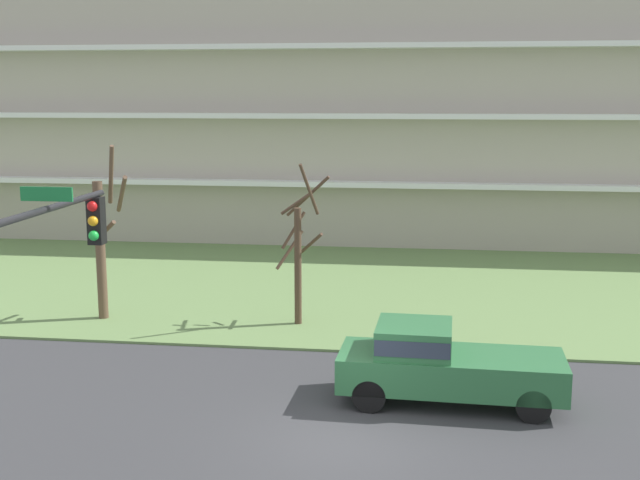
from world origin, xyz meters
name	(u,v)px	position (x,y,z in m)	size (l,w,h in m)	color
ground	(342,441)	(0.00, 0.00, 0.00)	(160.00, 160.00, 0.00)	#38383A
grass_lawn_strip	(379,287)	(0.00, 14.00, 0.04)	(80.00, 16.00, 0.08)	#66844C
apartment_building	(395,113)	(0.00, 28.31, 6.43)	(52.98, 13.57, 12.86)	#B2A899
tree_far_left	(103,241)	(-8.78, 8.44, 2.68)	(1.33, 1.48, 5.85)	brown
tree_left	(299,251)	(-2.29, 8.68, 2.47)	(1.75, 1.68, 5.34)	#4C3828
pickup_green_center_left	(441,363)	(2.15, 2.51, 1.02)	(5.47, 2.20, 1.95)	#2D6B3D
traffic_signal_mast	(24,311)	(-4.53, -4.85, 4.08)	(0.90, 5.08, 5.96)	black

